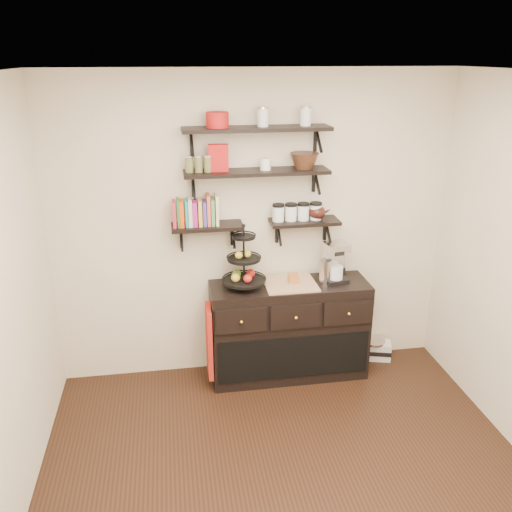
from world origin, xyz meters
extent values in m
plane|color=black|center=(0.00, 0.00, 0.00)|extent=(3.50, 3.50, 0.00)
cube|color=white|center=(0.00, 0.00, 2.70)|extent=(3.50, 3.50, 0.02)
cube|color=beige|center=(0.00, 1.75, 1.35)|extent=(3.50, 0.02, 2.70)
cube|color=black|center=(0.00, 1.61, 2.23)|extent=(1.20, 0.27, 0.03)
cube|color=black|center=(-0.52, 1.74, 2.12)|extent=(0.02, 0.03, 0.20)
cube|color=black|center=(0.52, 1.74, 2.12)|extent=(0.02, 0.03, 0.20)
cube|color=black|center=(0.00, 1.61, 1.89)|extent=(1.20, 0.27, 0.03)
cube|color=black|center=(-0.52, 1.74, 1.77)|extent=(0.02, 0.03, 0.20)
cube|color=black|center=(0.52, 1.74, 1.77)|extent=(0.02, 0.03, 0.20)
cube|color=black|center=(-0.42, 1.62, 1.44)|extent=(0.60, 0.25, 0.03)
cube|color=black|center=(-0.64, 1.74, 1.32)|extent=(0.02, 0.03, 0.20)
cube|color=black|center=(-0.20, 1.74, 1.32)|extent=(0.03, 0.03, 0.20)
cube|color=black|center=(0.42, 1.62, 1.44)|extent=(0.60, 0.25, 0.03)
cube|color=black|center=(0.20, 1.74, 1.32)|extent=(0.03, 0.03, 0.20)
cube|color=black|center=(0.64, 1.74, 1.32)|extent=(0.02, 0.03, 0.20)
cube|color=#AC2739|center=(-0.68, 1.63, 1.55)|extent=(0.02, 0.15, 0.20)
cube|color=#22662A|center=(-0.65, 1.63, 1.57)|extent=(0.03, 0.15, 0.24)
cube|color=#ED4009|center=(-0.61, 1.63, 1.55)|extent=(0.04, 0.15, 0.21)
cube|color=teal|center=(-0.57, 1.63, 1.57)|extent=(0.03, 0.15, 0.25)
cube|color=beige|center=(-0.54, 1.63, 1.56)|extent=(0.03, 0.15, 0.22)
cube|color=#A71D7C|center=(-0.50, 1.63, 1.58)|extent=(0.04, 0.15, 0.26)
cube|color=gold|center=(-0.46, 1.63, 1.56)|extent=(0.03, 0.15, 0.23)
cube|color=#40398E|center=(-0.42, 1.63, 1.55)|extent=(0.03, 0.15, 0.20)
cube|color=#C55140|center=(-0.38, 1.63, 1.57)|extent=(0.04, 0.15, 0.24)
cube|color=#4B8747|center=(-0.34, 1.63, 1.55)|extent=(0.03, 0.15, 0.21)
cube|color=beige|center=(-0.31, 1.63, 1.57)|extent=(0.03, 0.15, 0.25)
cylinder|color=silver|center=(0.19, 1.63, 1.51)|extent=(0.10, 0.10, 0.13)
cylinder|color=silver|center=(0.30, 1.63, 1.51)|extent=(0.10, 0.10, 0.13)
cylinder|color=silver|center=(0.41, 1.63, 1.51)|extent=(0.10, 0.10, 0.13)
cylinder|color=silver|center=(0.52, 1.63, 1.51)|extent=(0.10, 0.10, 0.13)
cube|color=black|center=(0.28, 1.51, 0.45)|extent=(1.40, 0.45, 0.90)
cube|color=tan|center=(0.28, 1.51, 0.91)|extent=(0.45, 0.41, 0.02)
sphere|color=gold|center=(-0.19, 1.26, 0.70)|extent=(0.04, 0.04, 0.04)
sphere|color=gold|center=(0.28, 1.26, 0.70)|extent=(0.04, 0.04, 0.04)
sphere|color=gold|center=(0.75, 1.26, 0.70)|extent=(0.04, 0.04, 0.04)
cylinder|color=black|center=(-0.13, 1.51, 1.17)|extent=(0.02, 0.02, 0.55)
cylinder|color=black|center=(-0.13, 1.51, 0.97)|extent=(0.37, 0.37, 0.01)
cylinder|color=black|center=(-0.13, 1.51, 1.16)|extent=(0.29, 0.29, 0.02)
cylinder|color=black|center=(-0.13, 1.51, 1.36)|extent=(0.20, 0.20, 0.02)
sphere|color=#B21914|center=(-0.06, 1.56, 1.01)|extent=(0.08, 0.08, 0.08)
sphere|color=gold|center=(-0.17, 1.51, 1.20)|extent=(0.07, 0.07, 0.07)
cube|color=#A35925|center=(0.31, 1.51, 0.96)|extent=(0.08, 0.08, 0.08)
cube|color=black|center=(0.69, 1.51, 0.92)|extent=(0.22, 0.21, 0.04)
cube|color=silver|center=(0.69, 1.58, 1.07)|extent=(0.21, 0.10, 0.30)
cube|color=silver|center=(0.69, 1.51, 1.23)|extent=(0.22, 0.21, 0.06)
cylinder|color=silver|center=(0.69, 1.50, 0.99)|extent=(0.14, 0.14, 0.12)
cylinder|color=silver|center=(0.59, 1.49, 1.01)|extent=(0.11, 0.11, 0.22)
cube|color=#A21911|center=(-0.45, 1.41, 0.46)|extent=(0.04, 0.27, 0.64)
cube|color=silver|center=(1.16, 1.64, 0.09)|extent=(0.36, 0.24, 0.17)
cylinder|color=silver|center=(1.16, 1.64, 0.18)|extent=(0.27, 0.27, 0.02)
cube|color=black|center=(1.16, 1.56, 0.09)|extent=(0.27, 0.09, 0.04)
cube|color=#AD1413|center=(-0.31, 1.61, 2.01)|extent=(0.17, 0.08, 0.22)
cylinder|color=white|center=(0.07, 1.61, 1.95)|extent=(0.09, 0.09, 0.10)
cylinder|color=#AD1413|center=(-0.31, 1.61, 2.31)|extent=(0.18, 0.18, 0.12)
camera|label=1|loc=(-0.72, -2.73, 2.80)|focal=38.00mm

